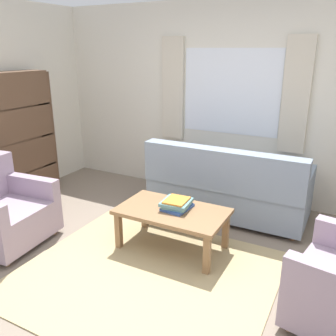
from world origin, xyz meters
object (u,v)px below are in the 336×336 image
couch (227,188)px  bookshelf (25,144)px  coffee_table (172,215)px  armchair_left (0,211)px  book_stack_on_table (177,204)px

couch → bookshelf: 2.71m
coffee_table → bookshelf: (-2.34, 0.25, 0.40)m
couch → armchair_left: couch is taller
armchair_left → bookshelf: bookshelf is taller
armchair_left → bookshelf: bearing=29.4°
couch → bookshelf: size_ratio=1.10×
armchair_left → coffee_table: size_ratio=0.83×
armchair_left → bookshelf: (-0.67, 0.97, 0.43)m
book_stack_on_table → bookshelf: 2.39m
armchair_left → coffee_table: (1.67, 0.73, 0.03)m
bookshelf → coffee_table: bearing=84.0°
book_stack_on_table → armchair_left: bearing=-155.7°
armchair_left → coffee_table: armchair_left is taller
bookshelf → book_stack_on_table: bearing=85.1°
armchair_left → book_stack_on_table: bearing=-70.7°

